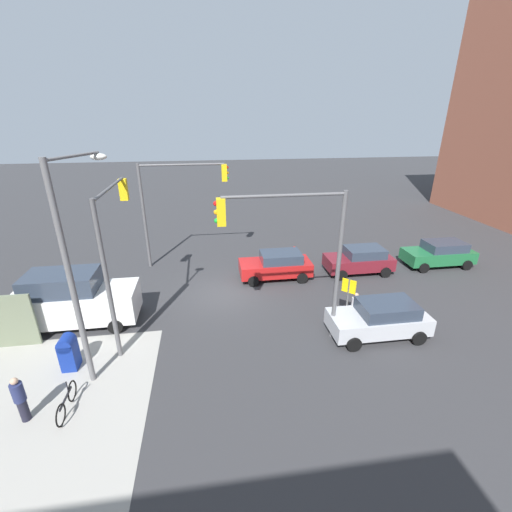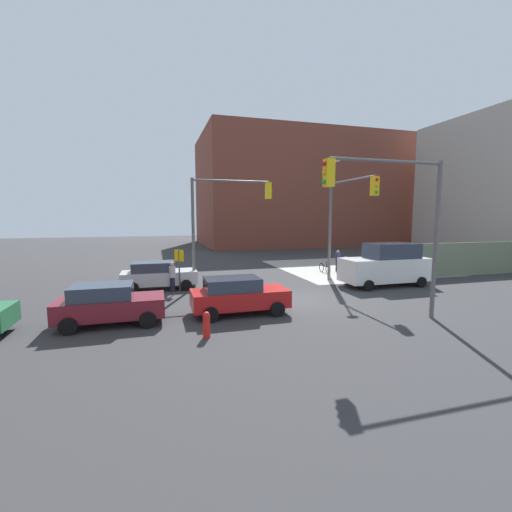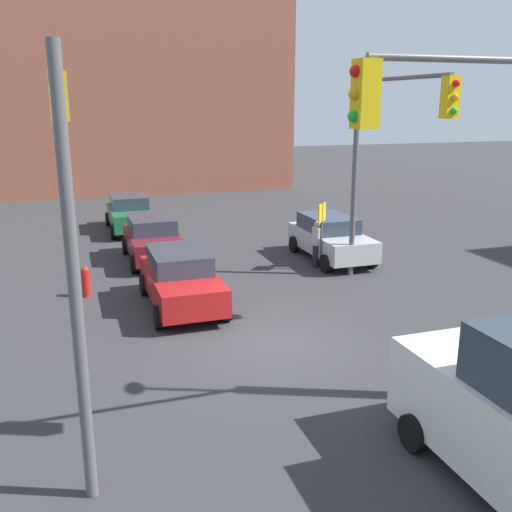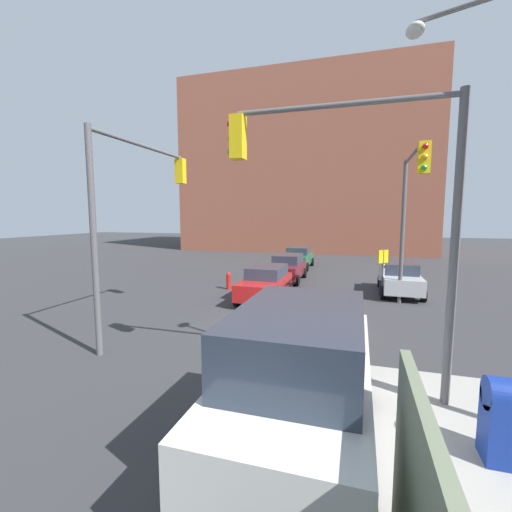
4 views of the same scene
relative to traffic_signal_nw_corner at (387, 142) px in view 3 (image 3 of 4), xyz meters
name	(u,v)px [view 3 (image 3 of 4)]	position (x,y,z in m)	size (l,w,h in m)	color
ground_plane	(271,342)	(2.60, -4.50, -4.60)	(120.00, 120.00, 0.00)	#333335
building_brick_west	(66,41)	(-29.40, -8.28, 5.23)	(16.00, 28.00, 19.66)	#93513D
traffic_signal_nw_corner	(387,142)	(0.00, 0.00, 0.00)	(5.03, 0.36, 6.50)	#59595B
traffic_signal_se_corner	(65,173)	(5.07, -9.00, 0.02)	(5.35, 0.36, 6.50)	#59595B
traffic_signal_ne_corner	(509,172)	(7.10, -1.91, 0.00)	(0.36, 5.05, 6.50)	#59595B
warning_sign_two_way	(322,224)	(-2.80, -0.71, -2.96)	(0.48, 0.48, 2.40)	#4C4C4C
fire_hydrant	(86,281)	(-2.40, -8.70, -4.12)	(0.26, 0.26, 0.94)	red
hatchback_maroon	(153,238)	(-5.88, -6.14, -3.76)	(4.04, 2.02, 1.62)	maroon
hatchback_red	(181,278)	(-0.64, -6.11, -3.76)	(4.21, 2.02, 1.62)	#B21919
hatchback_silver	(331,237)	(-3.98, 0.22, -3.76)	(4.28, 2.02, 1.62)	#B7BABF
coupe_green	(130,212)	(-11.40, -6.39, -3.76)	(4.34, 2.02, 1.62)	#1E6638
pedestrian_waiting	(317,243)	(-3.20, -0.70, -3.74)	(0.36, 0.36, 1.67)	#B2B2B7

